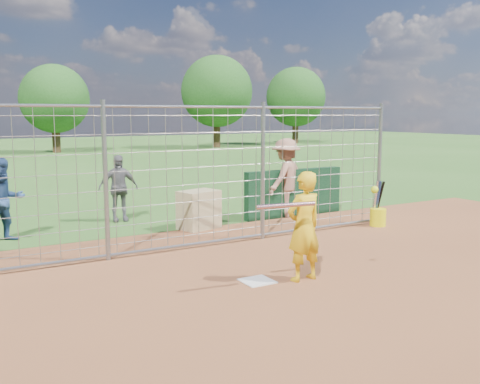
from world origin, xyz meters
TOP-DOWN VIEW (x-y plane):
  - ground at (0.00, 0.00)m, footprint 100.00×100.00m
  - infield_dirt at (0.00, -3.00)m, footprint 18.00×18.00m
  - home_plate at (0.00, -0.20)m, footprint 0.43×0.43m
  - dugout_wall at (3.40, 3.60)m, footprint 2.60×0.20m
  - batter at (0.61, -0.47)m, footprint 0.60×0.42m
  - bystander_a at (-2.76, 4.25)m, footprint 0.91×0.80m
  - bystander_b at (-0.33, 5.08)m, footprint 0.91×0.46m
  - bystander_c at (3.18, 3.62)m, footprint 1.35×1.10m
  - equipment_bin at (0.86, 3.46)m, footprint 0.91×0.74m
  - equipment_in_play at (0.46, -0.76)m, footprint 1.80×0.44m
  - bucket_with_bats at (4.27, 1.76)m, footprint 0.34×0.35m
  - backstop_fence at (0.00, 2.00)m, footprint 9.08×0.08m
  - tree_line at (3.13, 28.13)m, footprint 44.66×6.72m

SIDE VIEW (x-z plane):
  - ground at x=0.00m, z-range 0.00..0.00m
  - infield_dirt at x=0.00m, z-range 0.01..0.01m
  - home_plate at x=0.00m, z-range 0.00..0.02m
  - bucket_with_bats at x=4.27m, z-range -0.24..0.73m
  - equipment_bin at x=0.86m, z-range 0.00..0.80m
  - dugout_wall at x=3.40m, z-range 0.00..1.10m
  - bystander_b at x=-0.33m, z-range 0.00..1.49m
  - bystander_a at x=-2.76m, z-range 0.00..1.57m
  - batter at x=0.61m, z-range 0.00..1.58m
  - bystander_c at x=3.18m, z-range 0.00..1.82m
  - equipment_in_play at x=0.46m, z-range 1.09..1.33m
  - backstop_fence at x=0.00m, z-range -0.04..2.56m
  - tree_line at x=3.13m, z-range 0.47..6.95m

